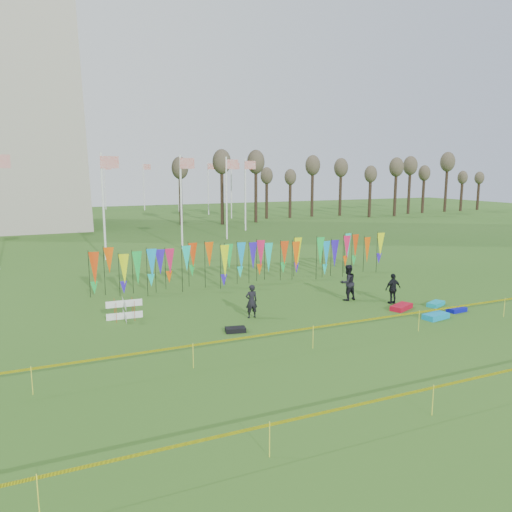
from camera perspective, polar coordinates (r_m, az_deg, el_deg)
name	(u,v)px	position (r m, az deg, el deg)	size (l,w,h in m)	color
ground	(332,326)	(22.18, 8.67, -7.94)	(160.00, 160.00, 0.00)	#2C5919
flagpole_ring	(9,194)	(65.82, -26.35, 6.40)	(57.40, 56.16, 8.00)	silver
banner_row	(254,257)	(29.69, -0.23, -0.13)	(18.64, 0.64, 2.49)	black
caution_tape_near	(356,322)	(20.23, 11.32, -7.46)	(26.00, 0.02, 0.90)	#DEDE04
caution_tape_far	(477,379)	(16.07, 23.91, -12.73)	(26.00, 0.02, 0.90)	#DEDE04
tree_line	(355,174)	(75.53, 11.29, 9.16)	(53.92, 1.92, 7.84)	#38281C
box_kite	(124,310)	(23.55, -14.81, -5.95)	(0.82, 0.82, 0.91)	#B4220D
person_left	(251,301)	(22.94, -0.52, -5.19)	(0.57, 0.42, 1.57)	black
person_mid	(348,283)	(26.42, 10.42, -3.00)	(0.91, 0.56, 1.88)	black
person_right	(393,289)	(26.29, 15.39, -3.62)	(0.91, 0.52, 1.56)	black
kite_bag_turquoise	(436,316)	(24.40, 19.86, -6.48)	(1.23, 0.61, 0.25)	#0E98D6
kite_bag_blue	(457,310)	(25.95, 21.95, -5.71)	(0.94, 0.49, 0.20)	#0B10B6
kite_bag_red	(401,307)	(25.47, 16.28, -5.62)	(1.30, 0.60, 0.24)	red
kite_bag_black	(235,330)	(21.19, -2.36, -8.41)	(0.84, 0.49, 0.19)	black
kite_bag_teal	(436,304)	(26.66, 19.86, -5.17)	(1.06, 0.51, 0.20)	#0DA4BE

